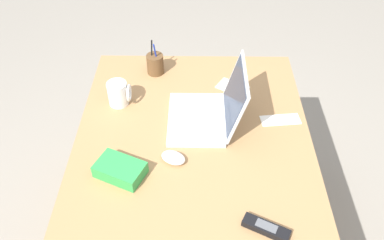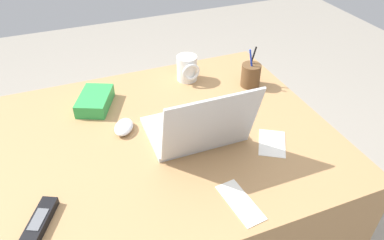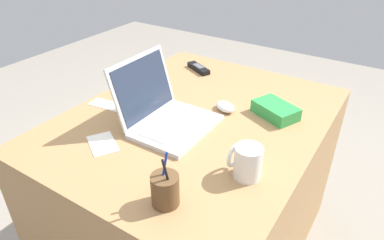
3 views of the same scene
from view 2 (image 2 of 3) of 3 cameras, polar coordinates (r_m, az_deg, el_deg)
desk at (r=1.51m, az=-4.27°, el=-13.51°), size 1.18×0.95×0.75m
laptop at (r=1.20m, az=0.98°, el=-1.16°), size 0.32×0.31×0.25m
computer_mouse at (r=1.28m, az=-10.82°, el=-1.09°), size 0.10×0.11×0.03m
coffee_mug_white at (r=1.53m, az=-0.77°, el=8.23°), size 0.09×0.10×0.11m
cordless_phone at (r=1.06m, az=-23.18°, el=-14.78°), size 0.11×0.16×0.03m
pen_holder at (r=1.51m, az=9.35°, el=7.10°), size 0.08×0.08×0.17m
snack_bag at (r=1.42m, az=-15.21°, el=2.99°), size 0.17×0.20×0.05m
paper_note_near_laptop at (r=1.04m, az=7.70°, el=-12.89°), size 0.08×0.17×0.00m
paper_note_left at (r=1.24m, az=12.64°, el=-3.63°), size 0.15×0.16×0.00m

